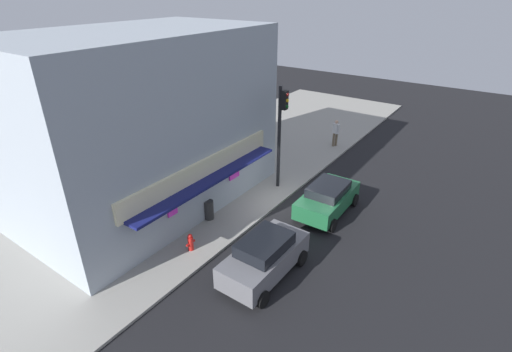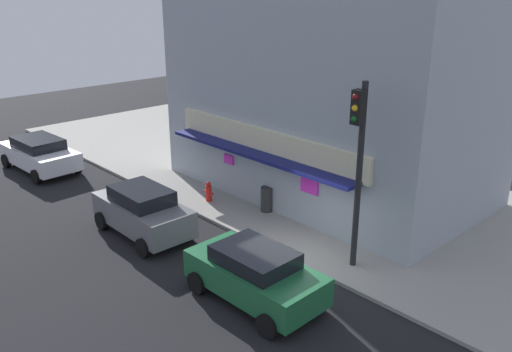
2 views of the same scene
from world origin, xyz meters
name	(u,v)px [view 1 (image 1 of 2)]	position (x,y,z in m)	size (l,w,h in m)	color
ground_plane	(281,204)	(0.00, 0.00, 0.00)	(63.86, 63.86, 0.00)	black
sidewalk	(203,176)	(0.00, 5.36, 0.06)	(42.57, 10.72, 0.12)	gray
corner_building	(145,122)	(-3.42, 5.62, 4.27)	(12.22, 7.95, 8.30)	#9EA8B2
traffic_light	(281,125)	(1.42, 0.99, 3.66)	(0.32, 0.58, 5.55)	black
fire_hydrant	(190,242)	(-5.50, 1.05, 0.50)	(0.48, 0.24, 0.79)	red
trash_can	(209,210)	(-3.24, 2.01, 0.60)	(0.46, 0.46, 0.95)	#2D2D2D
pedestrian	(336,132)	(8.66, 0.98, 1.13)	(0.43, 0.54, 1.83)	brown
potted_plant_by_doorway	(227,188)	(-1.18, 2.56, 0.70)	(0.79, 0.79, 1.03)	#59595B
potted_plant_by_window	(180,216)	(-4.39, 2.79, 0.57)	(0.52, 0.52, 0.85)	brown
parked_car_green	(328,198)	(0.64, -2.25, 0.81)	(3.95, 2.09, 1.55)	#1E6038
parked_car_grey	(265,257)	(-4.90, -2.26, 0.87)	(3.94, 1.98, 1.69)	slate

